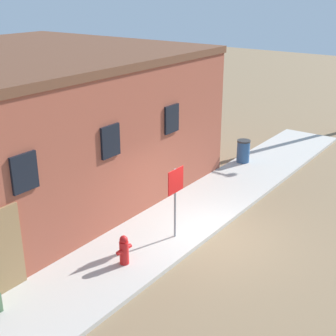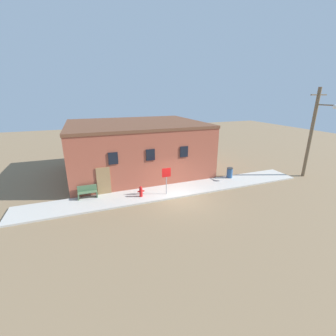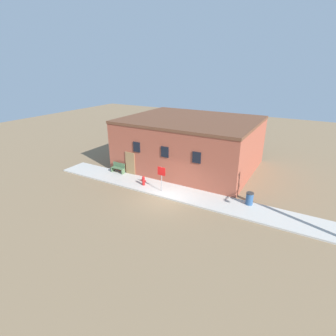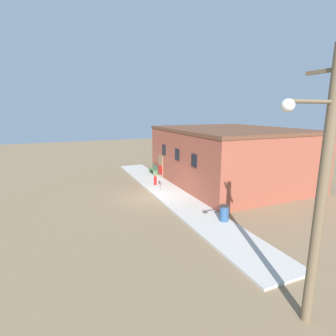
{
  "view_description": "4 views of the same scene",
  "coord_description": "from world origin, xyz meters",
  "views": [
    {
      "loc": [
        -10.26,
        -5.97,
        6.75
      ],
      "look_at": [
        -0.43,
        1.25,
        2.0
      ],
      "focal_mm": 50.0,
      "sensor_mm": 36.0,
      "label": 1
    },
    {
      "loc": [
        -6.07,
        -13.77,
        7.28
      ],
      "look_at": [
        -0.43,
        1.25,
        2.0
      ],
      "focal_mm": 24.0,
      "sensor_mm": 36.0,
      "label": 2
    },
    {
      "loc": [
        8.97,
        -15.25,
        9.39
      ],
      "look_at": [
        -0.43,
        1.25,
        2.0
      ],
      "focal_mm": 28.0,
      "sensor_mm": 36.0,
      "label": 3
    },
    {
      "loc": [
        17.39,
        -6.22,
        6.23
      ],
      "look_at": [
        -0.43,
        1.25,
        2.0
      ],
      "focal_mm": 28.0,
      "sensor_mm": 36.0,
      "label": 4
    }
  ],
  "objects": [
    {
      "name": "ground_plane",
      "position": [
        0.0,
        0.0,
        0.0
      ],
      "size": [
        80.0,
        80.0,
        0.0
      ],
      "primitive_type": "plane",
      "color": "#846B4C"
    },
    {
      "name": "brick_building",
      "position": [
        -1.42,
        7.44,
        2.39
      ],
      "size": [
        12.31,
        10.01,
        4.78
      ],
      "color": "#9E4C38",
      "rests_on": "ground"
    },
    {
      "name": "sidewalk",
      "position": [
        0.0,
        1.25,
        0.06
      ],
      "size": [
        22.54,
        2.5,
        0.13
      ],
      "color": "#BCB7AD",
      "rests_on": "ground"
    },
    {
      "name": "stop_sign",
      "position": [
        -0.73,
        0.77,
        1.56
      ],
      "size": [
        0.68,
        0.06,
        2.05
      ],
      "color": "gray",
      "rests_on": "sidewalk"
    },
    {
      "name": "fire_hydrant",
      "position": [
        -2.64,
        1.01,
        0.52
      ],
      "size": [
        0.5,
        0.24,
        0.8
      ],
      "color": "red",
      "rests_on": "sidewalk"
    },
    {
      "name": "trash_bin",
      "position": [
        5.81,
        2.08,
        0.58
      ],
      "size": [
        0.54,
        0.54,
        0.91
      ],
      "color": "#2D517F",
      "rests_on": "sidewalk"
    }
  ]
}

